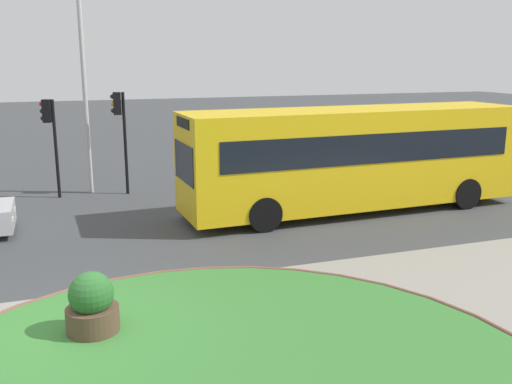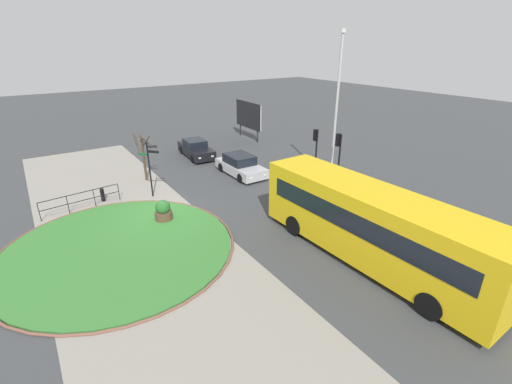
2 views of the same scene
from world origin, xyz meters
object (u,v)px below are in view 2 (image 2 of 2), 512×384
object	(u,v)px
street_tree_bare	(143,155)
planter_near_signpost	(163,211)
billboard_left	(248,115)
signpost_directional	(150,165)
bus_yellow	(371,225)
traffic_light_near	(338,149)
bollard_foreground	(103,194)
lamppost_tall	(337,107)
car_far_lane	(241,166)
car_near_lane	(196,149)
traffic_light_far	(316,143)

from	to	relation	value
street_tree_bare	planter_near_signpost	bearing A→B (deg)	-9.76
billboard_left	planter_near_signpost	distance (m)	17.94
signpost_directional	bus_yellow	world-z (taller)	signpost_directional
traffic_light_near	billboard_left	world-z (taller)	traffic_light_near
bollard_foreground	lamppost_tall	world-z (taller)	lamppost_tall
car_far_lane	planter_near_signpost	xyz separation A→B (m)	(3.86, -7.15, -0.13)
signpost_directional	car_near_lane	xyz separation A→B (m)	(-6.17, 5.74, -1.42)
bus_yellow	signpost_directional	bearing A→B (deg)	23.21
bollard_foreground	traffic_light_far	bearing A→B (deg)	73.53
car_far_lane	lamppost_tall	world-z (taller)	lamppost_tall
car_far_lane	billboard_left	xyz separation A→B (m)	(-8.27, 5.95, 1.62)
signpost_directional	bus_yellow	size ratio (longest dim) A/B	0.32
car_far_lane	traffic_light_far	bearing A→B (deg)	49.73
car_far_lane	traffic_light_far	xyz separation A→B (m)	(3.35, 3.98, 1.84)
bus_yellow	traffic_light_far	xyz separation A→B (m)	(-9.00, 5.03, 0.77)
traffic_light_near	signpost_directional	bearing A→B (deg)	66.28
traffic_light_far	lamppost_tall	bearing A→B (deg)	-148.33
car_far_lane	billboard_left	size ratio (longest dim) A/B	1.01
car_near_lane	traffic_light_far	size ratio (longest dim) A/B	1.36
bus_yellow	car_near_lane	world-z (taller)	bus_yellow
signpost_directional	traffic_light_near	xyz separation A→B (m)	(5.27, 10.31, 0.60)
traffic_light_far	lamppost_tall	world-z (taller)	lamppost_tall
bollard_foreground	bus_yellow	world-z (taller)	bus_yellow
bollard_foreground	traffic_light_near	world-z (taller)	traffic_light_near
bollard_foreground	billboard_left	xyz separation A→B (m)	(-7.70, 15.26, 1.85)
bus_yellow	traffic_light_near	size ratio (longest dim) A/B	3.06
bus_yellow	traffic_light_far	size ratio (longest dim) A/B	3.25
car_near_lane	street_tree_bare	bearing A→B (deg)	-53.92
bollard_foreground	street_tree_bare	xyz separation A→B (m)	(-2.02, 3.26, 1.38)
bollard_foreground	billboard_left	size ratio (longest dim) A/B	0.20
lamppost_tall	street_tree_bare	xyz separation A→B (m)	(-7.19, -10.42, -3.25)
car_near_lane	traffic_light_near	distance (m)	12.48
car_far_lane	planter_near_signpost	bearing A→B (deg)	-61.77
billboard_left	planter_near_signpost	xyz separation A→B (m)	(12.13, -13.10, -1.75)
bollard_foreground	street_tree_bare	world-z (taller)	street_tree_bare
traffic_light_far	billboard_left	bearing A→B (deg)	4.36
bollard_foreground	car_near_lane	xyz separation A→B (m)	(-5.18, 8.47, 0.21)
planter_near_signpost	street_tree_bare	bearing A→B (deg)	170.24
bus_yellow	car_far_lane	size ratio (longest dim) A/B	2.52
bollard_foreground	traffic_light_near	size ratio (longest dim) A/B	0.24
planter_near_signpost	street_tree_bare	distance (m)	6.67
car_near_lane	signpost_directional	bearing A→B (deg)	-38.15
signpost_directional	car_near_lane	distance (m)	8.55
signpost_directional	street_tree_bare	xyz separation A→B (m)	(-3.01, 0.53, -0.25)
signpost_directional	planter_near_signpost	distance (m)	3.81
car_far_lane	bus_yellow	bearing A→B (deg)	-5.01
billboard_left	street_tree_bare	distance (m)	13.28
car_near_lane	street_tree_bare	world-z (taller)	street_tree_bare
car_far_lane	street_tree_bare	distance (m)	6.67
signpost_directional	lamppost_tall	world-z (taller)	lamppost_tall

